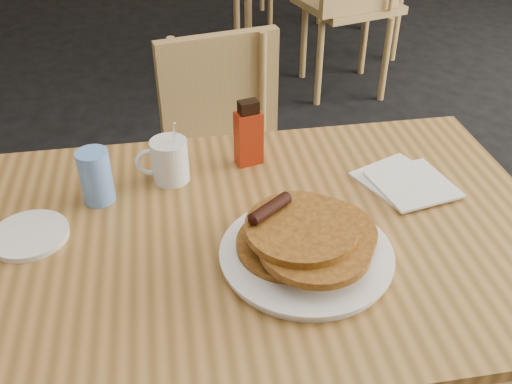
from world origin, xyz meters
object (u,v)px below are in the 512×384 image
at_px(main_table, 264,248).
at_px(coffee_mug, 169,160).
at_px(syrup_bottle, 249,135).
at_px(blue_tumbler, 96,177).
at_px(chair_main_far, 224,150).
at_px(pancake_plate, 306,245).

distance_m(main_table, coffee_mug, 0.29).
relative_size(syrup_bottle, blue_tumbler, 1.34).
distance_m(syrup_bottle, blue_tumbler, 0.34).
relative_size(main_table, syrup_bottle, 7.75).
bearing_deg(main_table, chair_main_far, 90.65).
bearing_deg(blue_tumbler, main_table, -25.60).
xyz_separation_m(pancake_plate, syrup_bottle, (-0.06, 0.34, 0.04)).
bearing_deg(main_table, syrup_bottle, 88.58).
height_order(main_table, coffee_mug, coffee_mug).
bearing_deg(syrup_bottle, blue_tumbler, -178.01).
relative_size(pancake_plate, syrup_bottle, 2.05).
distance_m(chair_main_far, coffee_mug, 0.60).
distance_m(pancake_plate, syrup_bottle, 0.35).
bearing_deg(syrup_bottle, main_table, -105.75).
bearing_deg(syrup_bottle, pancake_plate, -95.07).
relative_size(main_table, pancake_plate, 3.78).
bearing_deg(blue_tumbler, syrup_bottle, 16.31).
bearing_deg(chair_main_far, pancake_plate, -97.01).
bearing_deg(main_table, pancake_plate, -55.50).
bearing_deg(pancake_plate, coffee_mug, 128.33).
xyz_separation_m(chair_main_far, pancake_plate, (0.07, -0.80, 0.27)).
relative_size(main_table, blue_tumbler, 10.35).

